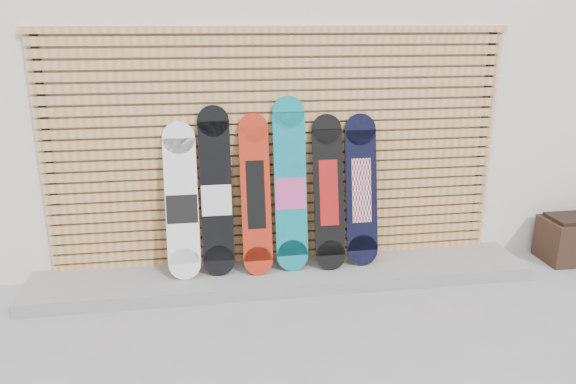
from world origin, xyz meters
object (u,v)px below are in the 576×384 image
Objects in this scene: snowboard_2 at (256,195)px; snowboard_5 at (361,190)px; snowboard_4 at (329,193)px; snowboard_0 at (182,202)px; snowboard_3 at (290,186)px; snowboard_1 at (216,193)px.

snowboard_5 is (0.99, 0.03, -0.01)m from snowboard_2.
snowboard_4 is (0.67, 0.00, -0.01)m from snowboard_2.
snowboard_0 is at bearing 179.59° from snowboard_2.
snowboard_2 is 1.02× the size of snowboard_4.
snowboard_5 is at bearing 0.74° from snowboard_3.
snowboard_1 is 1.05× the size of snowboard_2.
snowboard_3 is 1.13× the size of snowboard_5.
snowboard_5 is at bearing 4.60° from snowboard_4.
snowboard_3 reaches higher than snowboard_1.
snowboard_0 is at bearing -179.17° from snowboard_3.
snowboard_3 is 0.36m from snowboard_4.
snowboard_0 is at bearing 179.89° from snowboard_4.
snowboard_4 is at bearing -0.11° from snowboard_0.
snowboard_0 is 0.98× the size of snowboard_5.
snowboard_1 is 1.08× the size of snowboard_5.
snowboard_2 is at bearing -176.61° from snowboard_3.
snowboard_3 reaches higher than snowboard_0.
snowboard_2 is 0.67m from snowboard_4.
snowboard_3 is at bearing 177.26° from snowboard_4.
snowboard_2 is at bearing -0.41° from snowboard_0.
snowboard_4 is 0.32m from snowboard_5.
snowboard_5 reaches higher than snowboard_0.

